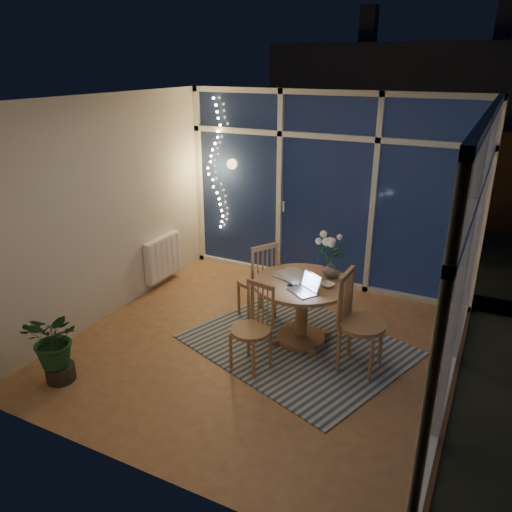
% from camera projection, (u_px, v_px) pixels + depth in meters
% --- Properties ---
extents(floor, '(4.00, 4.00, 0.00)m').
position_uv_depth(floor, '(260.00, 347.00, 5.47)').
color(floor, brown).
rests_on(floor, ground).
extents(ceiling, '(4.00, 4.00, 0.00)m').
position_uv_depth(ceiling, '(261.00, 99.00, 4.52)').
color(ceiling, silver).
rests_on(ceiling, wall_back).
extents(wall_back, '(4.00, 0.04, 2.60)m').
position_uv_depth(wall_back, '(326.00, 191.00, 6.66)').
color(wall_back, beige).
rests_on(wall_back, floor).
extents(wall_front, '(4.00, 0.04, 2.60)m').
position_uv_depth(wall_front, '(129.00, 322.00, 3.33)').
color(wall_front, beige).
rests_on(wall_front, floor).
extents(wall_left, '(0.04, 4.00, 2.60)m').
position_uv_depth(wall_left, '(107.00, 210.00, 5.83)').
color(wall_left, beige).
rests_on(wall_left, floor).
extents(wall_right, '(0.04, 4.00, 2.60)m').
position_uv_depth(wall_right, '(475.00, 270.00, 4.16)').
color(wall_right, beige).
rests_on(wall_right, floor).
extents(window_wall_back, '(4.00, 0.10, 2.60)m').
position_uv_depth(window_wall_back, '(325.00, 192.00, 6.63)').
color(window_wall_back, silver).
rests_on(window_wall_back, floor).
extents(window_wall_right, '(0.10, 4.00, 2.60)m').
position_uv_depth(window_wall_right, '(470.00, 269.00, 4.18)').
color(window_wall_right, silver).
rests_on(window_wall_right, floor).
extents(radiator, '(0.10, 0.70, 0.58)m').
position_uv_depth(radiator, '(163.00, 257.00, 6.88)').
color(radiator, white).
rests_on(radiator, wall_left).
extents(fairy_lights, '(0.24, 0.10, 1.85)m').
position_uv_depth(fairy_lights, '(215.00, 165.00, 7.17)').
color(fairy_lights, '#FFC466').
rests_on(fairy_lights, window_wall_back).
extents(garden_patio, '(12.00, 6.00, 0.10)m').
position_uv_depth(garden_patio, '(400.00, 230.00, 9.45)').
color(garden_patio, black).
rests_on(garden_patio, ground).
extents(garden_fence, '(11.00, 0.08, 1.80)m').
position_uv_depth(garden_fence, '(384.00, 172.00, 9.72)').
color(garden_fence, '#392014').
rests_on(garden_fence, ground).
extents(neighbour_roof, '(7.00, 3.00, 2.20)m').
position_uv_depth(neighbour_roof, '(432.00, 94.00, 11.62)').
color(neighbour_roof, '#363941').
rests_on(neighbour_roof, ground).
extents(garden_shrubs, '(0.90, 0.90, 0.90)m').
position_uv_depth(garden_shrubs, '(306.00, 217.00, 8.47)').
color(garden_shrubs, black).
rests_on(garden_shrubs, ground).
extents(rug, '(2.68, 2.41, 0.01)m').
position_uv_depth(rug, '(297.00, 344.00, 5.51)').
color(rug, '#BEB49A').
rests_on(rug, floor).
extents(dining_table, '(1.36, 1.36, 0.72)m').
position_uv_depth(dining_table, '(302.00, 312.00, 5.46)').
color(dining_table, '#AA704C').
rests_on(dining_table, floor).
extents(chair_left, '(0.64, 0.64, 1.00)m').
position_uv_depth(chair_left, '(257.00, 279.00, 5.95)').
color(chair_left, '#AA704C').
rests_on(chair_left, floor).
extents(chair_right, '(0.50, 0.50, 1.05)m').
position_uv_depth(chair_right, '(362.00, 323.00, 4.90)').
color(chair_right, '#AA704C').
rests_on(chair_right, floor).
extents(chair_front, '(0.49, 0.49, 0.91)m').
position_uv_depth(chair_front, '(251.00, 328.00, 4.94)').
color(chair_front, '#AA704C').
rests_on(chair_front, floor).
extents(laptop, '(0.38, 0.37, 0.21)m').
position_uv_depth(laptop, '(303.00, 283.00, 5.05)').
color(laptop, silver).
rests_on(laptop, dining_table).
extents(flower_vase, '(0.26, 0.26, 0.21)m').
position_uv_depth(flower_vase, '(332.00, 268.00, 5.41)').
color(flower_vase, silver).
rests_on(flower_vase, dining_table).
extents(bowl, '(0.19, 0.19, 0.04)m').
position_uv_depth(bowl, '(327.00, 285.00, 5.21)').
color(bowl, white).
rests_on(bowl, dining_table).
extents(newspapers, '(0.43, 0.39, 0.02)m').
position_uv_depth(newspapers, '(293.00, 275.00, 5.47)').
color(newspapers, beige).
rests_on(newspapers, dining_table).
extents(phone, '(0.11, 0.06, 0.01)m').
position_uv_depth(phone, '(293.00, 286.00, 5.22)').
color(phone, black).
rests_on(phone, dining_table).
extents(potted_plant, '(0.58, 0.52, 0.76)m').
position_uv_depth(potted_plant, '(56.00, 346.00, 4.77)').
color(potted_plant, '#174020').
rests_on(potted_plant, floor).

